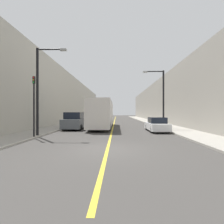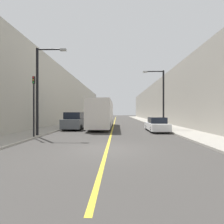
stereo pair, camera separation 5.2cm
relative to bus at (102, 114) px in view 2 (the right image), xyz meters
The scene contains 12 objects.
ground_plane 13.11m from the bus, 83.96° to the right, with size 200.00×200.00×0.00m, color #3F3D3A.
sidewalk_left 18.09m from the bus, 108.42° to the left, with size 3.02×72.00×0.13m, color #9E998E.
sidewalk_right 19.12m from the bus, 63.76° to the left, with size 3.02×72.00×0.13m, color #9E998E.
building_row_left 19.62m from the bus, 118.30° to the left, with size 4.00×72.00×9.46m, color #B7B2A3.
building_row_right 20.97m from the bus, 55.06° to the left, with size 4.00×72.00×8.37m, color gray.
road_center_line 17.23m from the bus, 85.43° to the left, with size 0.16×72.00×0.01m, color gold.
bus is the anchor object (origin of this frame).
parked_suv_left 3.81m from the bus, 142.91° to the right, with size 2.03×4.81×1.95m.
car_right_near 7.42m from the bus, 36.21° to the right, with size 1.76×4.35×1.45m.
street_lamp_left 9.71m from the bus, 116.87° to the right, with size 2.44×0.24×6.95m.
street_lamp_right 7.58m from the bus, 16.05° to the right, with size 2.44×0.24×6.61m.
traffic_light 10.21m from the bus, 115.47° to the right, with size 0.16×0.18×4.54m.
Camera 2 is at (0.55, -9.23, 1.98)m, focal length 28.00 mm.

